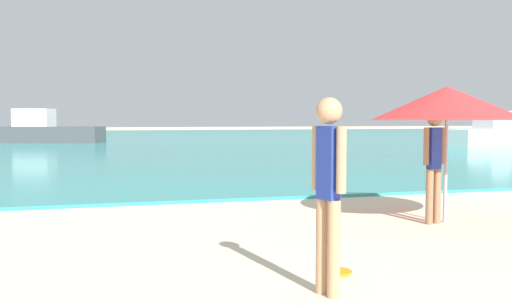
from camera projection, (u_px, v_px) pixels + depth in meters
water at (133, 139)px, 38.45m from camera, size 160.00×60.00×0.06m
person_standing at (328, 184)px, 4.50m from camera, size 0.22×0.36×1.65m
frisbee at (337, 272)px, 5.21m from camera, size 0.28×0.28×0.03m
person_distant at (434, 160)px, 7.61m from camera, size 0.36×0.21×1.58m
boat_near at (485, 133)px, 29.36m from camera, size 5.71×3.63×1.85m
boat_far at (48, 131)px, 32.52m from camera, size 6.25×3.72×2.02m
beach_umbrella at (447, 103)px, 7.67m from camera, size 2.11×2.11×1.94m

